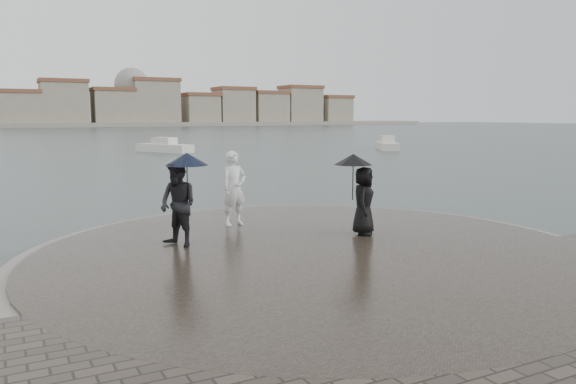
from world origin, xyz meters
TOP-DOWN VIEW (x-y plane):
  - ground at (0.00, 0.00)m, footprint 400.00×400.00m
  - kerb_ring at (0.00, 3.50)m, footprint 12.50×12.50m
  - quay_tip at (0.00, 3.50)m, footprint 11.90×11.90m
  - statue at (-0.52, 6.83)m, footprint 0.79×0.60m
  - visitor_left at (-2.45, 5.21)m, footprint 1.25×1.14m
  - visitor_right at (1.73, 4.35)m, footprint 1.18×1.04m
  - boats at (7.21, 39.15)m, footprint 44.30×11.42m

SIDE VIEW (x-z plane):
  - ground at x=0.00m, z-range 0.00..0.00m
  - kerb_ring at x=0.00m, z-range 0.00..0.32m
  - quay_tip at x=0.00m, z-range 0.00..0.36m
  - boats at x=7.21m, z-range -0.37..1.13m
  - statue at x=-0.52m, z-range 0.36..2.30m
  - visitor_right at x=1.73m, z-range 0.45..2.40m
  - visitor_left at x=-2.45m, z-range 0.45..2.49m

